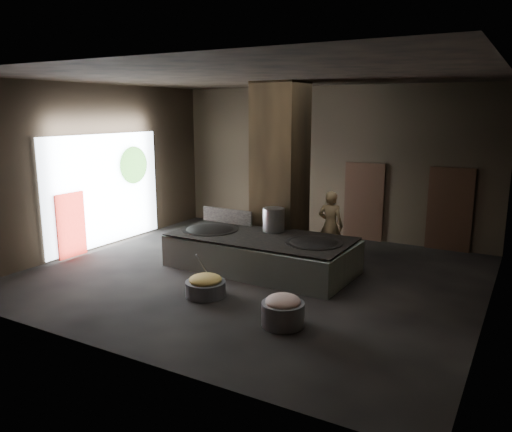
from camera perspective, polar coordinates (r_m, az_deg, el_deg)
The scene contains 28 objects.
floor at distance 11.86m, azimuth -0.23°, elevation -6.88°, with size 10.00×9.00×0.10m, color black.
ceiling at distance 11.25m, azimuth -0.25°, elevation 15.88°, with size 10.00×9.00×0.10m, color black.
back_wall at distance 15.42m, azimuth 8.25°, elevation 6.14°, with size 10.00×0.10×4.50m, color black.
front_wall at distance 7.77m, azimuth -17.16°, elevation 0.08°, with size 10.00×0.10×4.50m, color black.
left_wall at distance 14.50m, azimuth -17.90°, elevation 5.32°, with size 0.10×9.00×4.50m, color black.
right_wall at distance 9.87m, azimuth 26.13°, elevation 1.82°, with size 0.10×9.00×4.50m, color black.
pillar at distance 13.13m, azimuth 2.77°, elevation 5.25°, with size 1.20×1.20×4.50m, color black.
hearth_platform at distance 12.10m, azimuth 0.57°, elevation -4.33°, with size 4.43×2.12×0.77m, color #9DAE9D.
platform_cap at distance 11.99m, azimuth 0.58°, elevation -2.36°, with size 4.33×2.08×0.03m, color black.
wok_left at distance 12.71m, azimuth -5.26°, elevation -1.88°, with size 1.40×1.40×0.39m, color black.
wok_left_rim at distance 12.69m, azimuth -5.27°, elevation -1.58°, with size 1.43×1.43×0.05m, color black.
wok_right at distance 11.48m, azimuth 6.61°, elevation -3.43°, with size 1.30×1.30×0.37m, color black.
wok_right_rim at distance 11.46m, azimuth 6.62°, elevation -3.09°, with size 1.33×1.33×0.05m, color black.
stock_pot at distance 12.37m, azimuth 2.02°, elevation -0.42°, with size 0.54×0.54×0.58m, color gray.
splash_guard at distance 13.30m, azimuth -3.32°, elevation 0.00°, with size 1.54×0.06×0.39m, color black.
cook at distance 12.93m, azimuth 8.51°, elevation -1.07°, with size 0.65×0.42×1.79m, color #A18152.
veg_basin at distance 10.53m, azimuth -5.78°, elevation -8.24°, with size 0.84×0.84×0.31m, color slate.
veg_fill at distance 10.47m, azimuth -5.81°, elevation -7.23°, with size 0.69×0.69×0.21m, color #A0B256.
ladle at distance 10.60m, azimuth -6.02°, elevation -5.85°, with size 0.02×0.02×0.66m, color gray.
meat_basin at distance 9.11m, azimuth 3.09°, elevation -11.10°, with size 0.77×0.77×0.42m, color slate.
meat_fill at distance 9.02m, azimuth 3.11°, elevation -9.71°, with size 0.64×0.64×0.25m, color tan.
doorway_near at distance 15.09m, azimuth 12.23°, elevation 1.45°, with size 1.18×0.08×2.38m, color black.
doorway_near_glow at distance 15.25m, azimuth 13.04°, elevation 1.33°, with size 0.89×0.04×2.12m, color #8C6647.
doorway_far at distance 14.57m, azimuth 21.25°, elevation 0.54°, with size 1.18×0.08×2.38m, color black.
doorway_far_glow at distance 14.70m, azimuth 21.83°, elevation 0.39°, with size 0.88×0.04×2.09m, color #8C6647.
left_opening at distance 14.64m, azimuth -16.90°, elevation 2.88°, with size 0.04×4.20×3.10m, color white.
pavilion_sliver at distance 13.88m, azimuth -20.38°, elevation -0.99°, with size 0.05×0.90×1.70m, color maroon.
tree_silhouette at distance 15.27m, azimuth -13.79°, elevation 5.68°, with size 0.28×1.10×1.10m, color #194714.
Camera 1 is at (5.58, -9.74, 3.78)m, focal length 35.00 mm.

